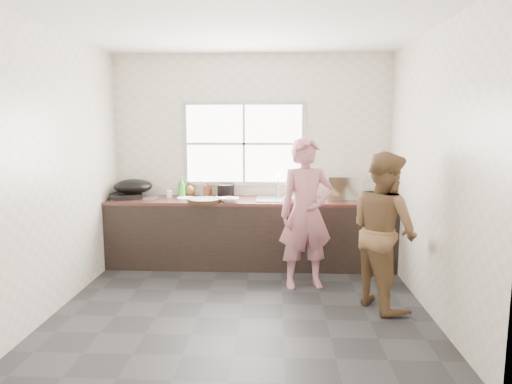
{
  "coord_description": "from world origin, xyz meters",
  "views": [
    {
      "loc": [
        0.33,
        -4.39,
        1.8
      ],
      "look_at": [
        0.1,
        0.65,
        1.05
      ],
      "focal_mm": 32.0,
      "sensor_mm": 36.0,
      "label": 1
    }
  ],
  "objects_px": {
    "cutting_board": "(204,200)",
    "plate_food": "(186,198)",
    "bottle_brown_tall": "(208,190)",
    "bowl_crabs": "(293,200)",
    "black_pot": "(226,190)",
    "bottle_brown_short": "(189,189)",
    "burner": "(126,196)",
    "glass_jar": "(169,194)",
    "bottle_green": "(181,187)",
    "bowl_held": "(292,198)",
    "wok": "(133,186)",
    "bowl_mince": "(229,200)",
    "dish_rack": "(343,188)",
    "pot_lid_left": "(144,197)",
    "person_side": "(384,230)",
    "woman": "(306,218)",
    "pot_lid_right": "(152,197)"
  },
  "relations": [
    {
      "from": "person_side",
      "to": "plate_food",
      "type": "bearing_deg",
      "value": 35.71
    },
    {
      "from": "bottle_brown_tall",
      "to": "cutting_board",
      "type": "bearing_deg",
      "value": -86.5
    },
    {
      "from": "black_pot",
      "to": "bottle_brown_short",
      "type": "bearing_deg",
      "value": 179.99
    },
    {
      "from": "glass_jar",
      "to": "burner",
      "type": "relative_size",
      "value": 0.25
    },
    {
      "from": "wok",
      "to": "dish_rack",
      "type": "bearing_deg",
      "value": -1.2
    },
    {
      "from": "bowl_crabs",
      "to": "black_pot",
      "type": "distance_m",
      "value": 0.98
    },
    {
      "from": "bottle_brown_tall",
      "to": "pot_lid_right",
      "type": "height_order",
      "value": "bottle_brown_tall"
    },
    {
      "from": "woman",
      "to": "black_pot",
      "type": "relative_size",
      "value": 7.06
    },
    {
      "from": "person_side",
      "to": "burner",
      "type": "xyz_separation_m",
      "value": [
        -3.0,
        1.32,
        0.12
      ]
    },
    {
      "from": "bowl_held",
      "to": "wok",
      "type": "relative_size",
      "value": 0.35
    },
    {
      "from": "bowl_mince",
      "to": "pot_lid_left",
      "type": "bearing_deg",
      "value": 166.56
    },
    {
      "from": "plate_food",
      "to": "burner",
      "type": "bearing_deg",
      "value": 175.84
    },
    {
      "from": "woman",
      "to": "wok",
      "type": "relative_size",
      "value": 3.21
    },
    {
      "from": "bowl_crabs",
      "to": "pot_lid_right",
      "type": "xyz_separation_m",
      "value": [
        -1.82,
        0.3,
        -0.02
      ]
    },
    {
      "from": "cutting_board",
      "to": "pot_lid_left",
      "type": "distance_m",
      "value": 0.88
    },
    {
      "from": "bottle_brown_short",
      "to": "glass_jar",
      "type": "bearing_deg",
      "value": -145.14
    },
    {
      "from": "bowl_crabs",
      "to": "bottle_green",
      "type": "xyz_separation_m",
      "value": [
        -1.43,
        0.33,
        0.1
      ]
    },
    {
      "from": "bottle_green",
      "to": "glass_jar",
      "type": "bearing_deg",
      "value": -163.27
    },
    {
      "from": "bottle_brown_short",
      "to": "bowl_crabs",
      "type": "bearing_deg",
      "value": -17.96
    },
    {
      "from": "person_side",
      "to": "bottle_green",
      "type": "bearing_deg",
      "value": 34.28
    },
    {
      "from": "cutting_board",
      "to": "plate_food",
      "type": "relative_size",
      "value": 1.68
    },
    {
      "from": "bottle_brown_short",
      "to": "plate_food",
      "type": "bearing_deg",
      "value": -88.95
    },
    {
      "from": "burner",
      "to": "dish_rack",
      "type": "xyz_separation_m",
      "value": [
        2.77,
        -0.06,
        0.12
      ]
    },
    {
      "from": "bowl_crabs",
      "to": "burner",
      "type": "relative_size",
      "value": 0.46
    },
    {
      "from": "bowl_held",
      "to": "burner",
      "type": "height_order",
      "value": "burner"
    },
    {
      "from": "woman",
      "to": "wok",
      "type": "distance_m",
      "value": 2.32
    },
    {
      "from": "glass_jar",
      "to": "woman",
      "type": "bearing_deg",
      "value": -25.76
    },
    {
      "from": "black_pot",
      "to": "bottle_brown_short",
      "type": "xyz_separation_m",
      "value": [
        -0.49,
        0.0,
        0.01
      ]
    },
    {
      "from": "bowl_mince",
      "to": "bottle_brown_tall",
      "type": "bearing_deg",
      "value": 127.41
    },
    {
      "from": "bowl_held",
      "to": "burner",
      "type": "bearing_deg",
      "value": 177.06
    },
    {
      "from": "bottle_brown_tall",
      "to": "bottle_green",
      "type": "bearing_deg",
      "value": -160.47
    },
    {
      "from": "pot_lid_left",
      "to": "pot_lid_right",
      "type": "height_order",
      "value": "same"
    },
    {
      "from": "cutting_board",
      "to": "bottle_brown_short",
      "type": "height_order",
      "value": "bottle_brown_short"
    },
    {
      "from": "bowl_crabs",
      "to": "bottle_brown_tall",
      "type": "relative_size",
      "value": 1.09
    },
    {
      "from": "plate_food",
      "to": "bottle_brown_tall",
      "type": "bearing_deg",
      "value": 44.69
    },
    {
      "from": "black_pot",
      "to": "bowl_held",
      "type": "bearing_deg",
      "value": -18.61
    },
    {
      "from": "cutting_board",
      "to": "pot_lid_right",
      "type": "relative_size",
      "value": 1.77
    },
    {
      "from": "bowl_mince",
      "to": "bottle_brown_short",
      "type": "height_order",
      "value": "bottle_brown_short"
    },
    {
      "from": "bowl_crabs",
      "to": "bottle_brown_short",
      "type": "relative_size",
      "value": 1.01
    },
    {
      "from": "bottle_green",
      "to": "pot_lid_left",
      "type": "relative_size",
      "value": 1.16
    },
    {
      "from": "bowl_crabs",
      "to": "cutting_board",
      "type": "bearing_deg",
      "value": 180.0
    },
    {
      "from": "cutting_board",
      "to": "plate_food",
      "type": "xyz_separation_m",
      "value": [
        -0.27,
        0.2,
        -0.01
      ]
    },
    {
      "from": "bowl_mince",
      "to": "plate_food",
      "type": "bearing_deg",
      "value": 160.64
    },
    {
      "from": "bottle_brown_short",
      "to": "burner",
      "type": "relative_size",
      "value": 0.46
    },
    {
      "from": "bowl_mince",
      "to": "bowl_crabs",
      "type": "relative_size",
      "value": 1.19
    },
    {
      "from": "glass_jar",
      "to": "pot_lid_right",
      "type": "relative_size",
      "value": 0.44
    },
    {
      "from": "dish_rack",
      "to": "bowl_held",
      "type": "bearing_deg",
      "value": -178.58
    },
    {
      "from": "plate_food",
      "to": "pot_lid_right",
      "type": "distance_m",
      "value": 0.48
    },
    {
      "from": "woman",
      "to": "pot_lid_left",
      "type": "distance_m",
      "value": 2.21
    },
    {
      "from": "wok",
      "to": "pot_lid_left",
      "type": "bearing_deg",
      "value": 9.09
    }
  ]
}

